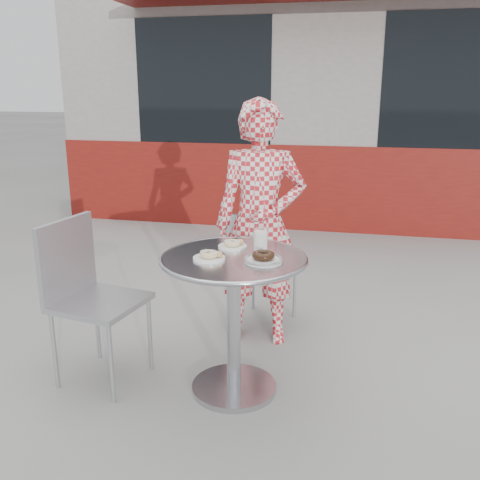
% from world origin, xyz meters
% --- Properties ---
extents(ground, '(60.00, 60.00, 0.00)m').
position_xyz_m(ground, '(0.00, 0.00, 0.00)').
color(ground, '#9D9A95').
rests_on(ground, ground).
extents(storefront, '(6.02, 4.55, 3.00)m').
position_xyz_m(storefront, '(-0.00, 5.56, 1.49)').
color(storefront, gray).
rests_on(storefront, ground).
extents(bistro_table, '(0.78, 0.78, 0.79)m').
position_xyz_m(bistro_table, '(0.01, 0.03, 0.60)').
color(bistro_table, silver).
rests_on(bistro_table, ground).
extents(chair_far, '(0.48, 0.48, 0.82)m').
position_xyz_m(chair_far, '(0.01, 0.96, 0.25)').
color(chair_far, '#AAADB2').
rests_on(chair_far, ground).
extents(chair_left, '(0.52, 0.52, 0.94)m').
position_xyz_m(chair_left, '(-0.77, -0.01, 0.29)').
color(chair_left, '#AAADB2').
rests_on(chair_left, ground).
extents(seated_person, '(0.62, 0.45, 1.59)m').
position_xyz_m(seated_person, '(0.02, 0.72, 0.79)').
color(seated_person, red).
rests_on(seated_person, ground).
extents(plate_far, '(0.16, 0.16, 0.04)m').
position_xyz_m(plate_far, '(-0.03, 0.19, 0.81)').
color(plate_far, white).
rests_on(plate_far, bistro_table).
extents(plate_near, '(0.17, 0.17, 0.04)m').
position_xyz_m(plate_near, '(-0.10, -0.04, 0.81)').
color(plate_near, white).
rests_on(plate_near, bistro_table).
extents(plate_checker, '(0.20, 0.20, 0.05)m').
position_xyz_m(plate_checker, '(0.17, -0.01, 0.81)').
color(plate_checker, white).
rests_on(plate_checker, bistro_table).
extents(milk_cup, '(0.08, 0.08, 0.13)m').
position_xyz_m(milk_cup, '(0.12, 0.17, 0.85)').
color(milk_cup, white).
rests_on(milk_cup, bistro_table).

